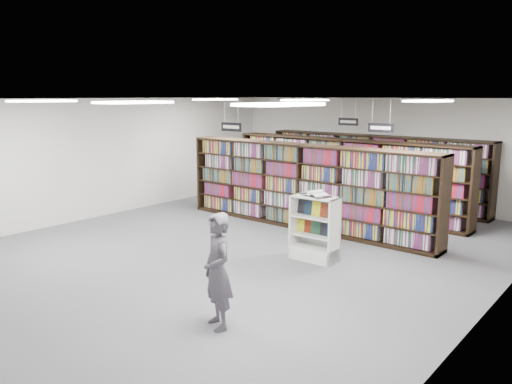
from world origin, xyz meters
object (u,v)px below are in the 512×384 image
Objects in this scene: shopper at (218,271)px; open_book at (315,194)px; bookshelf_row_near at (304,187)px; endcap_display at (315,238)px.

open_book is at bearing 124.78° from shopper.
shopper is (0.61, -3.43, -0.51)m from open_book.
bookshelf_row_near is 2.47m from open_book.
bookshelf_row_near reaches higher than open_book.
open_book is (-0.03, 0.01, 0.89)m from endcap_display.
shopper is (0.57, -3.41, 0.38)m from endcap_display.
bookshelf_row_near is 5.32× the size of endcap_display.
bookshelf_row_near is 2.55m from endcap_display.
endcap_display is at bearing -2.13° from open_book.
open_book is 3.52m from shopper.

